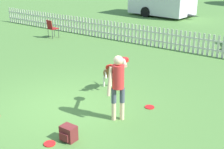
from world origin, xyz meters
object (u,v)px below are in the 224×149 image
handler_person (118,80)px  frisbee_midfield (50,144)px  frisbee_near_handler (150,107)px  folding_chair_green_right (51,27)px  leaping_dog (108,72)px  backpack_on_grass (68,133)px

handler_person → frisbee_midfield: bearing=-149.6°
frisbee_near_handler → folding_chair_green_right: (-7.76, 3.99, 0.53)m
frisbee_near_handler → leaping_dog: bearing=168.1°
handler_person → backpack_on_grass: handler_person is taller
folding_chair_green_right → frisbee_near_handler: bearing=162.6°
handler_person → folding_chair_green_right: bearing=102.8°
handler_person → folding_chair_green_right: size_ratio=1.80×
frisbee_midfield → frisbee_near_handler: bearing=73.0°
handler_person → frisbee_near_handler: handler_person is taller
frisbee_midfield → handler_person: bearing=73.9°
frisbee_midfield → backpack_on_grass: backpack_on_grass is taller
leaping_dog → frisbee_near_handler: bearing=124.6°
leaping_dog → backpack_on_grass: bearing=65.9°
frisbee_near_handler → folding_chair_green_right: 8.74m
handler_person → leaping_dog: bearing=90.4°
handler_person → backpack_on_grass: bearing=-145.4°
handler_person → backpack_on_grass: (-0.30, -1.42, -0.84)m
frisbee_near_handler → backpack_on_grass: bearing=-104.6°
handler_person → frisbee_midfield: size_ratio=6.50×
handler_person → frisbee_near_handler: bearing=28.0°
frisbee_near_handler → folding_chair_green_right: size_ratio=0.28×
frisbee_near_handler → folding_chair_green_right: bearing=152.8°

